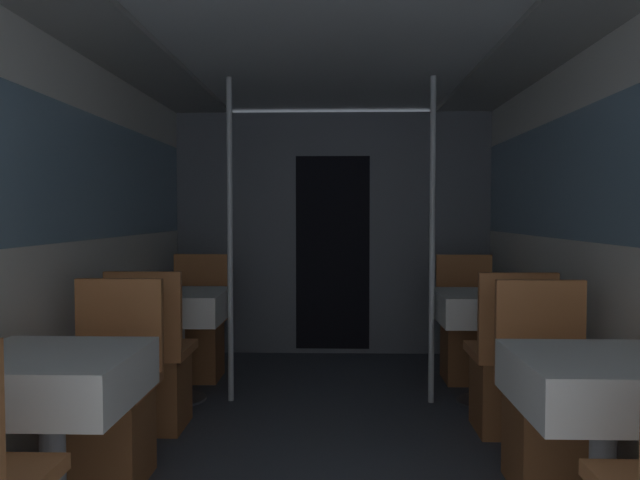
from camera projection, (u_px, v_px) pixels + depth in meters
name	position (u px, v px, depth m)	size (l,w,h in m)	color
wall_left	(62.00, 235.00, 3.23)	(0.05, 6.72, 2.10)	silver
wall_right	(603.00, 236.00, 3.15)	(0.05, 6.72, 2.10)	silver
ceiling_panel	(329.00, 32.00, 3.15)	(2.78, 6.72, 0.07)	silver
bulkhead_far	(333.00, 234.00, 5.45)	(2.72, 0.09, 2.10)	slate
dining_table_left_0	(51.00, 386.00, 2.28)	(0.62, 0.62, 0.72)	#4C4C51
chair_left_far_0	(108.00, 418.00, 2.84)	(0.42, 0.42, 0.91)	#9C5B31
dining_table_left_1	(177.00, 310.00, 4.07)	(0.62, 0.62, 0.72)	#4C4C51
chair_left_near_1	(153.00, 378.00, 3.53)	(0.42, 0.42, 0.91)	#9C5B31
chair_left_far_1	(197.00, 339.00, 4.63)	(0.42, 0.42, 0.91)	#9C5B31
support_pole_left_1	(230.00, 241.00, 4.04)	(0.04, 0.04, 2.10)	silver
dining_table_right_0	(604.00, 390.00, 2.22)	(0.62, 0.62, 0.72)	#4C4C51
chair_right_far_0	(551.00, 422.00, 2.78)	(0.42, 0.42, 0.91)	#9C5B31
dining_table_right_1	(486.00, 311.00, 4.01)	(0.62, 0.62, 0.72)	#4C4C51
chair_right_near_1	(508.00, 381.00, 3.47)	(0.42, 0.42, 0.91)	#9C5B31
chair_right_far_1	(468.00, 341.00, 4.57)	(0.42, 0.42, 0.91)	#9C5B31
support_pole_right_1	(432.00, 241.00, 4.00)	(0.04, 0.04, 2.10)	silver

